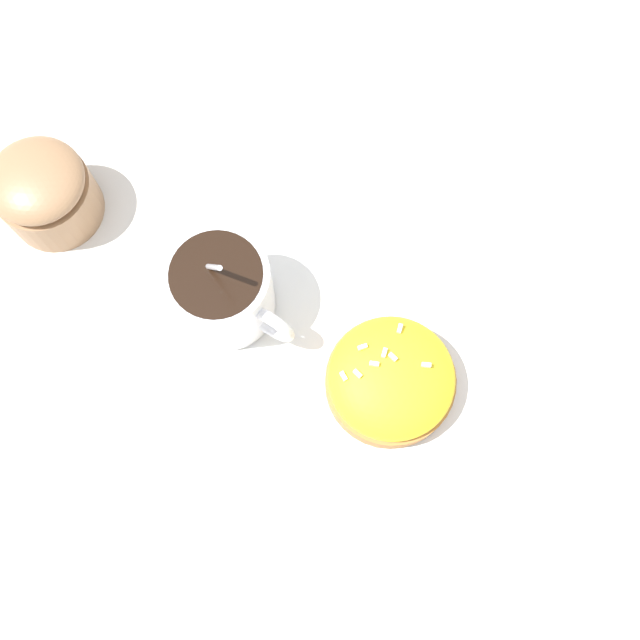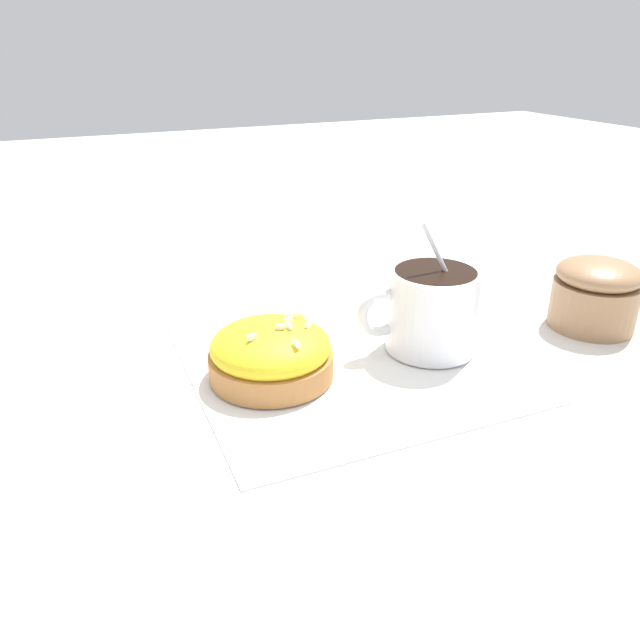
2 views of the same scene
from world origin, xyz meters
name	(u,v)px [view 1 (image 1 of 2)]	position (x,y,z in m)	size (l,w,h in m)	color
ground_plane	(310,353)	(0.00, 0.00, 0.00)	(3.00, 3.00, 0.00)	silver
paper_napkin	(310,353)	(0.00, 0.00, 0.00)	(0.27, 0.27, 0.00)	white
coffee_cup	(223,290)	(0.08, -0.01, 0.04)	(0.11, 0.08, 0.12)	white
frosted_pastry	(392,378)	(-0.07, 0.00, 0.02)	(0.10, 0.10, 0.05)	#B2753D
sugar_bowl	(44,192)	(0.25, -0.03, 0.03)	(0.08, 0.08, 0.07)	#99704C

